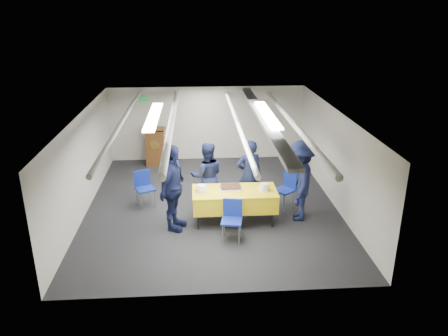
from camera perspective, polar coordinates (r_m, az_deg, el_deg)
The scene contains 14 objects.
ground at distance 10.79m, azimuth -1.58°, elevation -4.89°, with size 7.00×7.00×0.00m, color black.
room_shell at distance 10.53m, azimuth -1.26°, elevation 5.02°, with size 6.00×7.00×2.30m.
serving_table at distance 9.78m, azimuth 1.38°, elevation -4.08°, with size 1.88×0.88×0.77m.
sheet_cake at distance 9.74m, azimuth 0.86°, elevation -2.57°, with size 0.46×0.36×0.08m.
plate_stack_left at distance 9.58m, azimuth -2.98°, elevation -2.76°, with size 0.24×0.24×0.17m.
plate_stack_right at distance 9.69m, azimuth 5.21°, elevation -2.54°, with size 0.22×0.22×0.16m.
podium at distance 13.45m, azimuth -8.99°, elevation 2.94°, with size 0.62×0.53×1.25m.
chair_near at distance 9.11m, azimuth 1.06°, elevation -6.24°, with size 0.49×0.49×0.87m.
chair_right at distance 10.63m, azimuth 8.23°, elevation -2.36°, with size 0.59×0.59×0.87m.
chair_left at distance 10.79m, azimuth -10.44°, elevation -2.15°, with size 0.56×0.56×0.87m.
sailor_a at distance 10.37m, azimuth 3.28°, elevation -0.88°, with size 0.62×0.41×1.70m, color black.
sailor_b at distance 10.34m, azimuth -2.25°, elevation -1.08°, with size 0.80×0.62×1.65m, color black.
sailor_c at distance 9.38m, azimuth -6.72°, elevation -2.64°, with size 1.13×0.47×1.93m, color black.
sailor_d at distance 9.93m, azimuth 9.90°, elevation -1.66°, with size 1.20×0.69×1.86m, color black.
Camera 1 is at (-0.36, -9.73, 4.65)m, focal length 35.00 mm.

